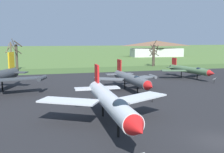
# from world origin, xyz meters

# --- Properties ---
(ground_plane) EXTENTS (600.00, 600.00, 0.00)m
(ground_plane) POSITION_xyz_m (0.00, 0.00, 0.00)
(ground_plane) COLOR #4C6B33
(asphalt_apron) EXTENTS (74.04, 57.70, 0.05)m
(asphalt_apron) POSITION_xyz_m (0.00, 17.31, 0.03)
(asphalt_apron) COLOR black
(asphalt_apron) RESTS_ON ground
(grass_verge_strip) EXTENTS (134.04, 12.00, 0.06)m
(grass_verge_strip) POSITION_xyz_m (0.00, 52.16, 0.03)
(grass_verge_strip) COLOR #3E592A
(grass_verge_strip) RESTS_ON ground
(jet_fighter_front_left) EXTENTS (13.48, 16.90, 5.23)m
(jet_fighter_front_left) POSITION_xyz_m (-7.44, 5.93, 2.41)
(jet_fighter_front_left) COLOR silver
(jet_fighter_front_left) RESTS_ON ground
(jet_fighter_front_right) EXTENTS (11.26, 13.07, 4.01)m
(jet_fighter_front_right) POSITION_xyz_m (16.30, 31.25, 1.85)
(jet_fighter_front_right) COLOR #4C6B47
(jet_fighter_front_right) RESTS_ON ground
(info_placard_front_right) EXTENTS (0.53, 0.38, 1.06)m
(info_placard_front_right) POSITION_xyz_m (17.25, 24.52, 0.66)
(info_placard_front_right) COLOR black
(info_placard_front_right) RESTS_ON ground
(jet_fighter_rear_left) EXTENTS (10.30, 14.41, 4.65)m
(jet_fighter_rear_left) POSITION_xyz_m (0.02, 21.41, 2.05)
(jet_fighter_rear_left) COLOR #565B60
(jet_fighter_rear_left) RESTS_ON ground
(info_placard_rear_left) EXTENTS (0.60, 0.37, 0.94)m
(info_placard_rear_left) POSITION_xyz_m (0.31, 13.89, 0.60)
(info_placard_rear_left) COLOR black
(info_placard_rear_left) RESTS_ON ground
(bare_tree_far_left) EXTENTS (2.72, 2.72, 8.28)m
(bare_tree_far_left) POSITION_xyz_m (-20.50, 58.33, 4.09)
(bare_tree_far_left) COLOR brown
(bare_tree_far_left) RESTS_ON ground
(bare_tree_left_of_center) EXTENTS (2.80, 1.93, 7.78)m
(bare_tree_left_of_center) POSITION_xyz_m (-19.00, 57.05, 3.78)
(bare_tree_left_of_center) COLOR #42382D
(bare_tree_left_of_center) RESTS_ON ground
(bare_tree_center) EXTENTS (3.12, 3.17, 7.77)m
(bare_tree_center) POSITION_xyz_m (19.13, 56.14, 3.37)
(bare_tree_center) COLOR #42382D
(bare_tree_center) RESTS_ON ground
(bare_tree_right_of_center) EXTENTS (2.96, 2.50, 6.53)m
(bare_tree_right_of_center) POSITION_xyz_m (20.25, 57.66, 3.71)
(bare_tree_right_of_center) COLOR #42382D
(bare_tree_right_of_center) RESTS_ON ground
(visitor_building) EXTENTS (24.87, 10.19, 7.27)m
(visitor_building) POSITION_xyz_m (39.27, 97.38, 3.59)
(visitor_building) COLOR beige
(visitor_building) RESTS_ON ground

